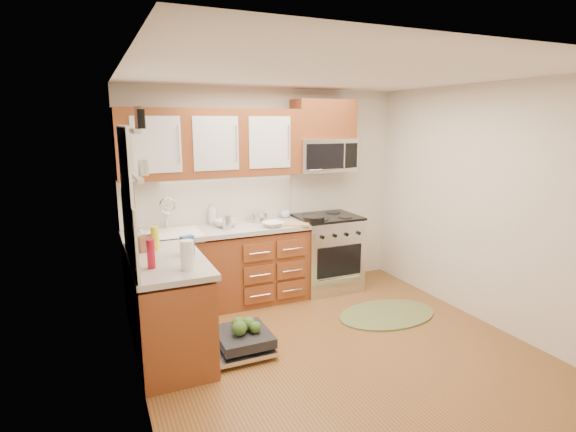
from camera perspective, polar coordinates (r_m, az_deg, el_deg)
name	(u,v)px	position (r m, az deg, el deg)	size (l,w,h in m)	color
floor	(335,348)	(4.47, 6.05, -16.29)	(3.50, 3.50, 0.00)	brown
ceiling	(342,74)	(3.96, 6.88, 17.50)	(3.50, 3.50, 0.00)	white
wall_back	(267,192)	(5.59, -2.65, 3.07)	(3.50, 0.04, 2.50)	beige
wall_front	(501,282)	(2.73, 25.43, -7.63)	(3.50, 0.04, 2.50)	beige
wall_left	(133,240)	(3.51, -19.08, -2.92)	(0.04, 3.50, 2.50)	beige
wall_right	(483,205)	(5.13, 23.56, 1.29)	(0.04, 3.50, 2.50)	beige
base_cabinet_back	(219,270)	(5.29, -8.75, -6.79)	(2.05, 0.60, 0.85)	brown
base_cabinet_left	(169,311)	(4.30, -14.92, -11.55)	(0.60, 1.25, 0.85)	brown
countertop_back	(218,230)	(5.15, -8.89, -1.81)	(2.07, 0.64, 0.05)	#B6AFA6
countertop_left	(167,261)	(4.14, -15.14, -5.48)	(0.64, 1.27, 0.05)	#B6AFA6
backsplash_back	(210,199)	(5.36, -9.82, 2.10)	(2.05, 0.02, 0.57)	beige
backsplash_left	(129,230)	(4.03, -19.51, -1.67)	(0.02, 1.25, 0.57)	beige
upper_cabinets	(212,143)	(5.14, -9.64, 9.15)	(2.05, 0.35, 0.75)	brown
cabinet_over_mw	(323,119)	(5.65, 4.51, 12.15)	(0.76, 0.35, 0.47)	brown
range	(327,252)	(5.76, 4.93, -4.61)	(0.76, 0.64, 0.95)	silver
microwave	(324,155)	(5.64, 4.56, 7.73)	(0.76, 0.38, 0.40)	silver
sink	(172,244)	(5.05, -14.56, -3.50)	(0.62, 0.50, 0.26)	white
dishwasher	(239,342)	(4.36, -6.22, -15.60)	(0.70, 0.60, 0.20)	silver
window	(126,191)	(3.95, -19.82, 3.06)	(0.03, 1.05, 1.05)	white
window_blind	(127,150)	(3.91, -19.80, 7.87)	(0.02, 0.96, 0.40)	white
shelf_upper	(134,131)	(3.06, -18.94, 10.17)	(0.04, 0.40, 0.03)	white
shelf_lower	(138,178)	(3.08, -18.56, 4.60)	(0.04, 0.40, 0.03)	white
rug	(387,314)	(5.22, 12.47, -12.08)	(1.15, 0.75, 0.02)	olive
skillet	(313,218)	(5.37, 3.25, -0.30)	(0.27, 0.27, 0.05)	black
stock_pot	(259,217)	(5.39, -3.70, -0.17)	(0.19, 0.19, 0.11)	silver
cutting_board	(297,224)	(5.23, 1.16, -1.05)	(0.28, 0.18, 0.02)	#A8794C
canister	(227,222)	(5.07, -7.75, -0.78)	(0.10, 0.10, 0.16)	silver
paper_towel_roll	(187,255)	(3.75, -12.67, -4.85)	(0.11, 0.11, 0.24)	white
mustard_bottle	(155,238)	(4.37, -16.53, -2.75)	(0.07, 0.07, 0.23)	yellow
red_bottle	(151,254)	(3.85, -17.01, -4.64)	(0.06, 0.06, 0.24)	#AA0E21
wooden_box	(146,243)	(4.39, -17.63, -3.35)	(0.14, 0.10, 0.14)	brown
blue_carton	(187,245)	(4.16, -12.67, -3.66)	(0.11, 0.07, 0.18)	#2460A8
bowl_a	(273,224)	(5.14, -1.89, -1.06)	(0.24, 0.24, 0.06)	#999999
bowl_b	(226,223)	(5.20, -7.91, -0.90)	(0.26, 0.26, 0.08)	#999999
cup	(285,214)	(5.62, -0.36, 0.27)	(0.12, 0.12, 0.10)	#999999
soap_bottle_a	(212,213)	(5.34, -9.61, 0.38)	(0.10, 0.10, 0.26)	#999999
soap_bottle_b	(140,235)	(4.59, -18.23, -2.36)	(0.09, 0.09, 0.20)	#999999
soap_bottle_c	(138,237)	(4.60, -18.46, -2.53)	(0.13, 0.13, 0.17)	#999999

